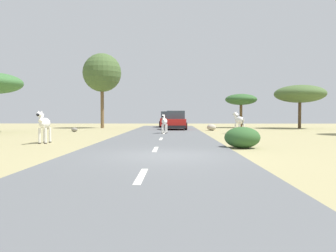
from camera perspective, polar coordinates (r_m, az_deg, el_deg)
The scene contains 15 objects.
ground_plane at distance 11.78m, azimuth -0.26°, elevation -5.04°, with size 90.00×90.00×0.00m, color #998E60.
road at distance 11.80m, azimuth -2.58°, elevation -4.91°, with size 6.00×64.00×0.05m, color #56595B.
lane_markings at distance 10.80m, azimuth -2.91°, elevation -5.38°, with size 0.16×56.00×0.01m.
zebra_0 at distance 25.65m, azimuth -0.61°, elevation 0.70°, with size 0.50×1.52×1.44m.
zebra_1 at distance 18.28m, azimuth -19.57°, elevation 0.35°, with size 0.51×1.73×1.63m.
zebra_2 at distance 25.85m, azimuth 11.51°, elevation 0.88°, with size 0.73×1.74×1.67m.
car_0 at distance 38.96m, azimuth 0.09°, elevation 1.00°, with size 2.07×4.36×1.74m.
car_1 at distance 32.63m, azimuth 1.26°, elevation 0.84°, with size 2.05×4.36×1.74m.
tree_1 at distance 38.15m, azimuth -10.71°, elevation 8.51°, with size 4.07×4.07×7.93m.
tree_4 at distance 39.25m, azimuth 11.84°, elevation 4.22°, with size 3.45×3.45×3.71m.
tree_5 at distance 38.65m, azimuth 20.73°, elevation 4.91°, with size 5.20×5.20×4.49m.
bush_0 at distance 15.10m, azimuth 12.03°, elevation -1.85°, with size 1.51×1.36×0.90m, color #2D5628.
rock_0 at distance 31.67m, azimuth 7.12°, elevation -0.22°, with size 0.81×0.81×0.57m, color #A89E8C.
rock_1 at distance 23.91m, azimuth 13.56°, elevation -1.20°, with size 0.65×0.48×0.33m, color gray.
rock_2 at distance 29.95m, azimuth -15.03°, elevation -0.59°, with size 0.52×0.37×0.36m, color gray.
Camera 1 is at (0.25, -11.69, 1.41)m, focal length 37.34 mm.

